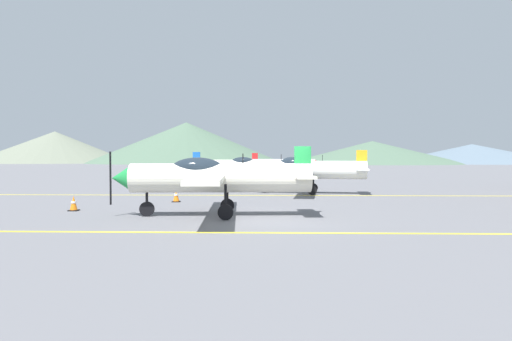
# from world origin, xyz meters

# --- Properties ---
(ground_plane) EXTENTS (400.00, 400.00, 0.00)m
(ground_plane) POSITION_xyz_m (0.00, 0.00, 0.00)
(ground_plane) COLOR slate
(apron_line_near) EXTENTS (80.00, 0.16, 0.01)m
(apron_line_near) POSITION_xyz_m (0.00, -3.41, 0.01)
(apron_line_near) COLOR yellow
(apron_line_near) RESTS_ON ground_plane
(apron_line_far) EXTENTS (80.00, 0.16, 0.01)m
(apron_line_far) POSITION_xyz_m (0.00, 8.60, 0.01)
(apron_line_far) COLOR yellow
(apron_line_far) RESTS_ON ground_plane
(airplane_near) EXTENTS (7.25, 8.34, 2.50)m
(airplane_near) POSITION_xyz_m (-2.21, 0.06, 1.41)
(airplane_near) COLOR silver
(airplane_near) RESTS_ON ground_plane
(airplane_mid) EXTENTS (7.28, 8.35, 2.50)m
(airplane_mid) POSITION_xyz_m (1.84, 9.98, 1.41)
(airplane_mid) COLOR white
(airplane_mid) RESTS_ON ground_plane
(airplane_far) EXTENTS (7.28, 8.35, 2.50)m
(airplane_far) POSITION_xyz_m (-2.88, 19.50, 1.41)
(airplane_far) COLOR silver
(airplane_far) RESTS_ON ground_plane
(airplane_back) EXTENTS (7.29, 8.35, 2.50)m
(airplane_back) POSITION_xyz_m (1.48, 29.20, 1.41)
(airplane_back) COLOR silver
(airplane_back) RESTS_ON ground_plane
(traffic_cone_front) EXTENTS (0.36, 0.36, 0.59)m
(traffic_cone_front) POSITION_xyz_m (-4.58, 4.97, 0.29)
(traffic_cone_front) COLOR black
(traffic_cone_front) RESTS_ON ground_plane
(traffic_cone_side) EXTENTS (0.36, 0.36, 0.59)m
(traffic_cone_side) POSITION_xyz_m (-7.88, 1.43, 0.29)
(traffic_cone_side) COLOR black
(traffic_cone_side) RESTS_ON ground_plane
(hill_left) EXTENTS (51.89, 51.89, 10.85)m
(hill_left) POSITION_xyz_m (-74.25, 136.32, 5.42)
(hill_left) COLOR slate
(hill_left) RESTS_ON ground_plane
(hill_centerleft) EXTENTS (64.46, 64.46, 13.51)m
(hill_centerleft) POSITION_xyz_m (-27.73, 131.88, 6.76)
(hill_centerleft) COLOR #4C6651
(hill_centerleft) RESTS_ON ground_plane
(hill_centerright) EXTENTS (54.05, 54.05, 6.88)m
(hill_centerright) POSITION_xyz_m (31.22, 121.32, 3.44)
(hill_centerright) COLOR #4C6651
(hill_centerright) RESTS_ON ground_plane
(hill_right) EXTENTS (54.30, 54.30, 6.13)m
(hill_right) POSITION_xyz_m (64.59, 128.81, 3.07)
(hill_right) COLOR slate
(hill_right) RESTS_ON ground_plane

